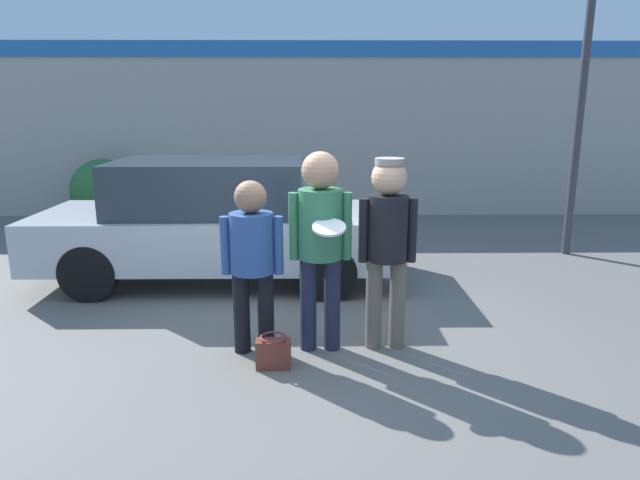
{
  "coord_description": "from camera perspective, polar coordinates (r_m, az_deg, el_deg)",
  "views": [
    {
      "loc": [
        0.19,
        -4.95,
        2.24
      ],
      "look_at": [
        0.26,
        0.15,
        1.01
      ],
      "focal_mm": 32.0,
      "sensor_mm": 36.0,
      "label": 1
    }
  ],
  "objects": [
    {
      "name": "person_left",
      "position": [
        5.09,
        -6.82,
        -1.26
      ],
      "size": [
        0.56,
        0.39,
        1.59
      ],
      "color": "black",
      "rests_on": "ground"
    },
    {
      "name": "shrub",
      "position": [
        11.54,
        -20.8,
        4.58
      ],
      "size": [
        1.22,
        1.22,
        1.22
      ],
      "color": "#2D6B33",
      "rests_on": "ground"
    },
    {
      "name": "ground_plane",
      "position": [
        5.44,
        -2.77,
        -10.76
      ],
      "size": [
        56.0,
        56.0,
        0.0
      ],
      "primitive_type": "plane",
      "color": "#66635E"
    },
    {
      "name": "person_middle_with_frisbee",
      "position": [
        5.07,
        0.03,
        0.83
      ],
      "size": [
        0.56,
        0.62,
        1.83
      ],
      "color": "#1E2338",
      "rests_on": "ground"
    },
    {
      "name": "person_right",
      "position": [
        5.16,
        6.77,
        0.46
      ],
      "size": [
        0.53,
        0.36,
        1.77
      ],
      "color": "#665B4C",
      "rests_on": "ground"
    },
    {
      "name": "parked_car_near",
      "position": [
        7.36,
        -10.35,
        1.82
      ],
      "size": [
        4.46,
        1.77,
        1.55
      ],
      "color": "#B7BABF",
      "rests_on": "ground"
    },
    {
      "name": "storefront_building",
      "position": [
        11.53,
        -1.74,
        11.02
      ],
      "size": [
        24.0,
        0.22,
        3.39
      ],
      "color": "#B2A89E",
      "rests_on": "ground"
    },
    {
      "name": "handbag",
      "position": [
        5.03,
        -4.68,
        -11.14
      ],
      "size": [
        0.3,
        0.23,
        0.29
      ],
      "color": "brown",
      "rests_on": "ground"
    }
  ]
}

